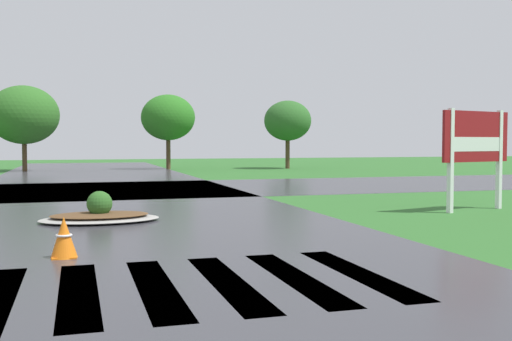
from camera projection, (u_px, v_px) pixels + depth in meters
The scene contains 7 objects.
asphalt_roadway at pixel (122, 226), 12.52m from camera, with size 9.64×80.00×0.01m, color #35353A.
asphalt_cross_road at pixel (102, 190), 22.15m from camera, with size 90.00×8.68×0.01m, color #35353A.
crosswalk_stripes at pixel (156, 287), 7.30m from camera, with size 5.85×3.22×0.01m.
estate_billboard at pixel (476, 142), 15.37m from camera, with size 2.37×0.72×2.60m.
median_island at pixel (100, 215), 13.30m from camera, with size 2.61×1.62×0.68m.
traffic_cone at pixel (64, 238), 9.13m from camera, with size 0.40×0.40×0.63m.
background_treeline at pixel (9, 115), 35.14m from camera, with size 35.97×5.53×5.13m.
Camera 1 is at (-0.90, -2.72, 1.76)m, focal length 42.25 mm.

